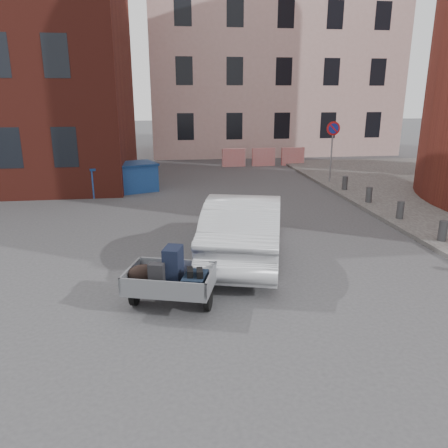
{
  "coord_description": "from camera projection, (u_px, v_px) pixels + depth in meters",
  "views": [
    {
      "loc": [
        -1.32,
        -9.06,
        3.92
      ],
      "look_at": [
        -0.05,
        0.28,
        1.1
      ],
      "focal_mm": 35.0,
      "sensor_mm": 36.0,
      "label": 1
    }
  ],
  "objects": [
    {
      "name": "building_pink",
      "position": [
        269.0,
        46.0,
        29.55
      ],
      "size": [
        16.0,
        8.0,
        14.0
      ],
      "primitive_type": "cube",
      "color": "#C39D96",
      "rests_on": "ground"
    },
    {
      "name": "barriers",
      "position": [
        264.0,
        157.0,
        24.54
      ],
      "size": [
        4.7,
        0.18,
        1.0
      ],
      "color": "red",
      "rests_on": "ground"
    },
    {
      "name": "bollards",
      "position": [
        400.0,
        210.0,
        13.79
      ],
      "size": [
        0.22,
        9.02,
        0.55
      ],
      "color": "#3A3A3D",
      "rests_on": "sidewalk"
    },
    {
      "name": "bicycle",
      "position": [
        447.0,
        186.0,
        16.16
      ],
      "size": [
        2.03,
        1.34,
        1.01
      ],
      "primitive_type": "imported",
      "rotation": [
        0.0,
        0.0,
        1.95
      ],
      "color": "black",
      "rests_on": "sidewalk"
    },
    {
      "name": "ground",
      "position": [
        228.0,
        274.0,
        9.9
      ],
      "size": [
        120.0,
        120.0,
        0.0
      ],
      "primitive_type": "plane",
      "color": "#38383A",
      "rests_on": "ground"
    },
    {
      "name": "dumpster",
      "position": [
        122.0,
        178.0,
        17.97
      ],
      "size": [
        3.13,
        2.36,
        1.17
      ],
      "rotation": [
        0.0,
        0.0,
        0.37
      ],
      "color": "navy",
      "rests_on": "ground"
    },
    {
      "name": "silver_car",
      "position": [
        244.0,
        226.0,
        10.69
      ],
      "size": [
        2.89,
        5.16,
        1.61
      ],
      "primitive_type": "imported",
      "rotation": [
        0.0,
        0.0,
        2.89
      ],
      "color": "#A8AAAF",
      "rests_on": "ground"
    },
    {
      "name": "trailer",
      "position": [
        170.0,
        278.0,
        8.17
      ],
      "size": [
        1.85,
        1.97,
        1.2
      ],
      "rotation": [
        0.0,
        0.0,
        -0.29
      ],
      "color": "black",
      "rests_on": "ground"
    },
    {
      "name": "no_parking_sign",
      "position": [
        333.0,
        139.0,
        19.1
      ],
      "size": [
        0.6,
        0.09,
        2.65
      ],
      "color": "gray",
      "rests_on": "sidewalk"
    }
  ]
}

